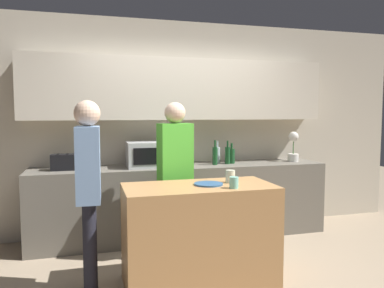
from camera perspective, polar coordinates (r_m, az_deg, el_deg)
name	(u,v)px	position (r m, az deg, el deg)	size (l,w,h in m)	color
ground_plane	(220,286)	(3.56, 4.34, -20.75)	(14.00, 14.00, 0.00)	gray
back_wall	(177,113)	(4.81, -2.23, 4.79)	(6.40, 0.40, 2.70)	beige
back_counter	(183,201)	(4.68, -1.43, -8.70)	(3.60, 0.62, 0.89)	#6B665B
kitchen_island	(199,234)	(3.47, 1.12, -13.55)	(1.34, 0.64, 0.89)	#B27F4C
microwave	(149,154)	(4.49, -6.59, -1.58)	(0.52, 0.39, 0.30)	#B7BABC
toaster	(63,162)	(4.46, -19.07, -2.63)	(0.26, 0.16, 0.18)	black
potted_plant	(293,147)	(5.14, 15.18, -0.37)	(0.14, 0.14, 0.39)	silver
bottle_0	(215,155)	(4.65, 3.52, -1.73)	(0.06, 0.06, 0.31)	#194723
bottle_1	(217,155)	(4.80, 3.89, -1.65)	(0.07, 0.07, 0.28)	silver
bottle_2	(228,155)	(4.74, 5.44, -1.68)	(0.07, 0.07, 0.30)	#194723
bottle_3	(232,156)	(4.80, 6.05, -1.77)	(0.08, 0.08, 0.26)	#194723
plate_on_island	(208,184)	(3.38, 2.53, -6.11)	(0.26, 0.26, 0.01)	#2D5684
cup_0	(234,183)	(3.24, 6.41, -5.86)	(0.08, 0.08, 0.10)	#81D3C0
cup_1	(230,176)	(3.49, 5.85, -4.94)	(0.09, 0.09, 0.12)	silver
person_left	(175,167)	(3.87, -2.58, -3.53)	(0.37, 0.24, 1.64)	black
person_center	(89,180)	(3.25, -15.47, -5.36)	(0.22, 0.35, 1.64)	black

